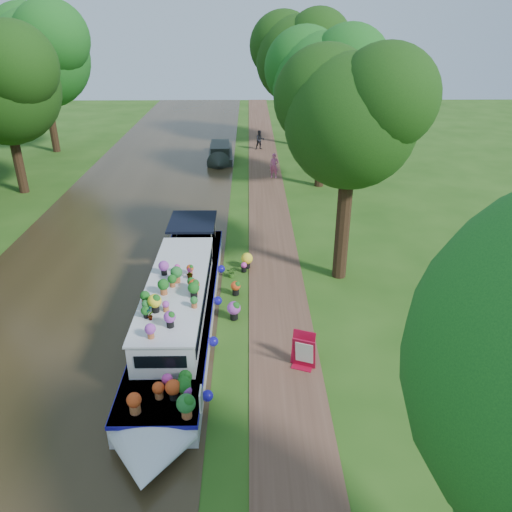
% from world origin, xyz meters
% --- Properties ---
extents(ground, '(100.00, 100.00, 0.00)m').
position_xyz_m(ground, '(0.00, 0.00, 0.00)').
color(ground, '#244E13').
rests_on(ground, ground).
extents(canal_water, '(10.00, 100.00, 0.02)m').
position_xyz_m(canal_water, '(-6.00, 0.00, 0.01)').
color(canal_water, '#2D2414').
rests_on(canal_water, ground).
extents(towpath, '(2.20, 100.00, 0.03)m').
position_xyz_m(towpath, '(1.20, 0.00, 0.01)').
color(towpath, brown).
rests_on(towpath, ground).
extents(plant_boat, '(2.29, 13.52, 2.30)m').
position_xyz_m(plant_boat, '(-2.25, -0.89, 0.85)').
color(plant_boat, silver).
rests_on(plant_boat, canal_water).
extents(tree_near_overhang, '(5.52, 5.28, 8.99)m').
position_xyz_m(tree_near_overhang, '(3.79, 3.06, 6.60)').
color(tree_near_overhang, black).
rests_on(tree_near_overhang, ground).
extents(tree_near_mid, '(6.90, 6.60, 9.40)m').
position_xyz_m(tree_near_mid, '(4.48, 15.08, 6.44)').
color(tree_near_mid, black).
rests_on(tree_near_mid, ground).
extents(tree_near_far, '(7.59, 7.26, 10.30)m').
position_xyz_m(tree_near_far, '(3.98, 26.09, 7.05)').
color(tree_near_far, black).
rests_on(tree_near_far, ground).
extents(tree_far_c, '(7.13, 6.82, 9.59)m').
position_xyz_m(tree_far_c, '(-13.52, 14.08, 6.52)').
color(tree_far_c, black).
rests_on(tree_far_c, ground).
extents(tree_far_d, '(8.05, 7.70, 10.85)m').
position_xyz_m(tree_far_d, '(-15.02, 24.10, 7.40)').
color(tree_far_d, black).
rests_on(tree_far_d, ground).
extents(second_boat, '(1.91, 6.03, 1.16)m').
position_xyz_m(second_boat, '(-1.99, 21.45, 0.47)').
color(second_boat, black).
rests_on(second_boat, canal_water).
extents(sandwich_board, '(0.76, 0.77, 1.11)m').
position_xyz_m(sandwich_board, '(1.74, -2.87, 0.53)').
color(sandwich_board, '#A80C2A').
rests_on(sandwich_board, towpath).
extents(pedestrian_pink, '(0.66, 0.51, 1.59)m').
position_xyz_m(pedestrian_pink, '(1.75, 16.69, 0.83)').
color(pedestrian_pink, '#E96094').
rests_on(pedestrian_pink, towpath).
extents(pedestrian_dark, '(0.83, 0.71, 1.49)m').
position_xyz_m(pedestrian_dark, '(0.98, 24.33, 0.77)').
color(pedestrian_dark, black).
rests_on(pedestrian_dark, towpath).
extents(verge_plant, '(0.48, 0.44, 0.46)m').
position_xyz_m(verge_plant, '(-0.60, 2.95, 0.23)').
color(verge_plant, '#396D20').
rests_on(verge_plant, ground).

